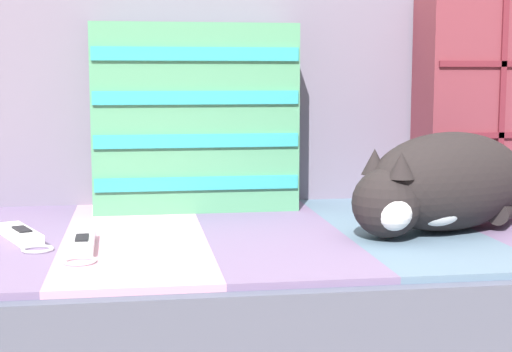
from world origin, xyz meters
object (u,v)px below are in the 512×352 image
Objects in this scene: throw_pillow_striped at (195,118)px; game_remote_near at (82,244)px; sleeping_cat at (440,185)px; game_remote_far at (22,235)px; couch at (390,319)px.

throw_pillow_striped reaches higher than game_remote_near.
game_remote_near is (-0.60, -0.05, -0.07)m from sleeping_cat.
throw_pillow_striped is 2.07× the size of game_remote_near.
game_remote_far is (-0.10, 0.08, 0.00)m from game_remote_near.
sleeping_cat reaches higher than couch.
sleeping_cat is 1.92× the size of game_remote_far.
sleeping_cat is 1.95× the size of game_remote_near.
sleeping_cat is at bearing 4.69° from game_remote_near.
sleeping_cat is 0.71m from game_remote_far.
sleeping_cat is at bearing -2.75° from game_remote_far.
game_remote_far is at bearing 177.25° from sleeping_cat.
sleeping_cat is (0.05, -0.10, 0.26)m from couch.
sleeping_cat is (0.40, -0.30, -0.10)m from throw_pillow_striped.
couch is at bearing 15.20° from game_remote_near.
couch is 4.34× the size of throw_pillow_striped.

